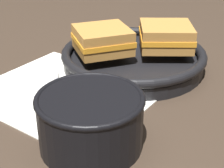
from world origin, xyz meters
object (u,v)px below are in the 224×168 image
object	(u,v)px
soup_bowl	(90,118)
spoon	(56,99)
skillet	(133,58)
sandwich_near_right	(164,36)
sandwich_near_left	(102,40)

from	to	relation	value
soup_bowl	spoon	bearing A→B (deg)	165.63
skillet	sandwich_near_right	world-z (taller)	sandwich_near_right
sandwich_near_left	sandwich_near_right	bearing A→B (deg)	56.66
sandwich_near_right	soup_bowl	bearing A→B (deg)	-70.81
spoon	sandwich_near_right	bearing A→B (deg)	118.86
sandwich_near_left	soup_bowl	bearing A→B (deg)	-46.57
soup_bowl	skillet	distance (m)	0.26
soup_bowl	skillet	size ratio (longest dim) A/B	0.50
soup_bowl	sandwich_near_right	world-z (taller)	sandwich_near_right
sandwich_near_right	skillet	bearing A→B (deg)	-123.34
sandwich_near_left	skillet	bearing A→B (deg)	56.66
soup_bowl	sandwich_near_right	size ratio (longest dim) A/B	1.02
spoon	sandwich_near_right	xyz separation A→B (m)	(0.03, 0.25, 0.06)
skillet	sandwich_near_right	size ratio (longest dim) A/B	2.03
skillet	sandwich_near_left	world-z (taller)	sandwich_near_left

